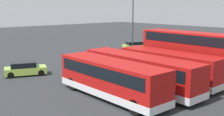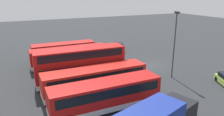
{
  "view_description": "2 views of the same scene",
  "coord_description": "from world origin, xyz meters",
  "px_view_note": "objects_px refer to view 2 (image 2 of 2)",
  "views": [
    {
      "loc": [
        22.92,
        27.23,
        7.07
      ],
      "look_at": [
        2.42,
        4.38,
        1.43
      ],
      "focal_mm": 44.8,
      "sensor_mm": 36.0,
      "label": 1
    },
    {
      "loc": [
        -26.42,
        19.13,
        11.05
      ],
      "look_at": [
        2.76,
        5.29,
        1.21
      ],
      "focal_mm": 34.26,
      "sensor_mm": 36.0,
      "label": 2
    }
  ],
  "objects_px": {
    "bus_double_decker_third": "(81,64)",
    "car_hatchback_silver": "(119,47)",
    "bus_single_deck_second": "(96,79)",
    "bus_single_deck_sixth": "(64,51)",
    "waste_bin_yellow": "(115,58)",
    "bus_single_deck_fifth": "(70,56)",
    "bus_single_deck_near_end": "(106,94)",
    "bus_single_deck_fourth": "(73,62)",
    "lamp_post_tall": "(175,41)"
  },
  "relations": [
    {
      "from": "bus_single_deck_second",
      "to": "bus_single_deck_fourth",
      "type": "distance_m",
      "value": 7.16
    },
    {
      "from": "bus_single_deck_sixth",
      "to": "lamp_post_tall",
      "type": "relative_size",
      "value": 1.19
    },
    {
      "from": "bus_single_deck_near_end",
      "to": "bus_single_deck_second",
      "type": "xyz_separation_m",
      "value": [
        4.04,
        -0.46,
        0.0
      ]
    },
    {
      "from": "car_hatchback_silver",
      "to": "bus_double_decker_third",
      "type": "bearing_deg",
      "value": 136.47
    },
    {
      "from": "bus_double_decker_third",
      "to": "car_hatchback_silver",
      "type": "height_order",
      "value": "bus_double_decker_third"
    },
    {
      "from": "bus_single_deck_near_end",
      "to": "bus_double_decker_third",
      "type": "bearing_deg",
      "value": 1.76
    },
    {
      "from": "lamp_post_tall",
      "to": "bus_single_deck_fourth",
      "type": "bearing_deg",
      "value": 58.11
    },
    {
      "from": "lamp_post_tall",
      "to": "waste_bin_yellow",
      "type": "xyz_separation_m",
      "value": [
        9.87,
        3.76,
        -4.64
      ]
    },
    {
      "from": "bus_single_deck_near_end",
      "to": "waste_bin_yellow",
      "type": "relative_size",
      "value": 11.69
    },
    {
      "from": "bus_single_deck_near_end",
      "to": "lamp_post_tall",
      "type": "distance_m",
      "value": 12.63
    },
    {
      "from": "bus_single_deck_fourth",
      "to": "waste_bin_yellow",
      "type": "xyz_separation_m",
      "value": [
        2.58,
        -7.97,
        -1.14
      ]
    },
    {
      "from": "bus_single_deck_near_end",
      "to": "bus_single_deck_fourth",
      "type": "bearing_deg",
      "value": 1.15
    },
    {
      "from": "bus_single_deck_second",
      "to": "bus_single_deck_sixth",
      "type": "bearing_deg",
      "value": 1.37
    },
    {
      "from": "bus_single_deck_second",
      "to": "bus_single_deck_sixth",
      "type": "distance_m",
      "value": 14.06
    },
    {
      "from": "bus_single_deck_near_end",
      "to": "bus_single_deck_fifth",
      "type": "relative_size",
      "value": 0.93
    },
    {
      "from": "bus_single_deck_fourth",
      "to": "waste_bin_yellow",
      "type": "distance_m",
      "value": 8.45
    },
    {
      "from": "bus_single_deck_near_end",
      "to": "bus_double_decker_third",
      "type": "distance_m",
      "value": 7.5
    },
    {
      "from": "bus_double_decker_third",
      "to": "car_hatchback_silver",
      "type": "xyz_separation_m",
      "value": [
        12.44,
        -11.82,
        -1.75
      ]
    },
    {
      "from": "waste_bin_yellow",
      "to": "bus_double_decker_third",
      "type": "bearing_deg",
      "value": 128.29
    },
    {
      "from": "bus_single_deck_sixth",
      "to": "lamp_post_tall",
      "type": "distance_m",
      "value": 18.54
    },
    {
      "from": "bus_single_deck_second",
      "to": "lamp_post_tall",
      "type": "distance_m",
      "value": 11.58
    },
    {
      "from": "bus_single_deck_near_end",
      "to": "bus_single_deck_sixth",
      "type": "xyz_separation_m",
      "value": [
        18.1,
        -0.13,
        -0.0
      ]
    },
    {
      "from": "bus_single_deck_sixth",
      "to": "car_hatchback_silver",
      "type": "relative_size",
      "value": 2.31
    },
    {
      "from": "bus_double_decker_third",
      "to": "bus_single_deck_sixth",
      "type": "distance_m",
      "value": 10.68
    },
    {
      "from": "bus_single_deck_sixth",
      "to": "bus_single_deck_fifth",
      "type": "bearing_deg",
      "value": -177.6
    },
    {
      "from": "waste_bin_yellow",
      "to": "bus_single_deck_fifth",
      "type": "bearing_deg",
      "value": 82.98
    },
    {
      "from": "bus_single_deck_fifth",
      "to": "lamp_post_tall",
      "type": "height_order",
      "value": "lamp_post_tall"
    },
    {
      "from": "bus_single_deck_near_end",
      "to": "lamp_post_tall",
      "type": "bearing_deg",
      "value": -71.38
    },
    {
      "from": "bus_single_deck_fifth",
      "to": "car_hatchback_silver",
      "type": "xyz_separation_m",
      "value": [
        5.22,
        -11.31,
        -0.92
      ]
    },
    {
      "from": "lamp_post_tall",
      "to": "waste_bin_yellow",
      "type": "height_order",
      "value": "lamp_post_tall"
    },
    {
      "from": "bus_single_deck_second",
      "to": "waste_bin_yellow",
      "type": "height_order",
      "value": "bus_single_deck_second"
    },
    {
      "from": "bus_double_decker_third",
      "to": "bus_single_deck_fifth",
      "type": "relative_size",
      "value": 0.94
    },
    {
      "from": "waste_bin_yellow",
      "to": "bus_single_deck_sixth",
      "type": "bearing_deg",
      "value": 60.27
    },
    {
      "from": "bus_single_deck_sixth",
      "to": "bus_single_deck_fourth",
      "type": "bearing_deg",
      "value": 177.09
    },
    {
      "from": "bus_single_deck_near_end",
      "to": "waste_bin_yellow",
      "type": "distance_m",
      "value": 15.82
    },
    {
      "from": "bus_single_deck_second",
      "to": "bus_single_deck_sixth",
      "type": "relative_size",
      "value": 1.15
    },
    {
      "from": "lamp_post_tall",
      "to": "car_hatchback_silver",
      "type": "bearing_deg",
      "value": -0.3
    },
    {
      "from": "bus_single_deck_second",
      "to": "waste_bin_yellow",
      "type": "xyz_separation_m",
      "value": [
        9.71,
        -7.28,
        -1.15
      ]
    },
    {
      "from": "bus_single_deck_second",
      "to": "bus_single_deck_fifth",
      "type": "bearing_deg",
      "value": 1.03
    },
    {
      "from": "bus_single_deck_second",
      "to": "bus_single_deck_near_end",
      "type": "bearing_deg",
      "value": 173.44
    },
    {
      "from": "car_hatchback_silver",
      "to": "bus_single_deck_fourth",
      "type": "bearing_deg",
      "value": 126.44
    },
    {
      "from": "lamp_post_tall",
      "to": "waste_bin_yellow",
      "type": "distance_m",
      "value": 11.54
    },
    {
      "from": "bus_single_deck_fourth",
      "to": "bus_single_deck_second",
      "type": "bearing_deg",
      "value": -174.49
    },
    {
      "from": "bus_double_decker_third",
      "to": "waste_bin_yellow",
      "type": "height_order",
      "value": "bus_double_decker_third"
    },
    {
      "from": "bus_single_deck_second",
      "to": "bus_double_decker_third",
      "type": "distance_m",
      "value": 3.58
    },
    {
      "from": "bus_single_deck_sixth",
      "to": "bus_single_deck_second",
      "type": "bearing_deg",
      "value": -178.63
    },
    {
      "from": "waste_bin_yellow",
      "to": "bus_single_deck_second",
      "type": "bearing_deg",
      "value": 143.13
    },
    {
      "from": "bus_single_deck_near_end",
      "to": "car_hatchback_silver",
      "type": "xyz_separation_m",
      "value": [
        19.89,
        -11.59,
        -0.92
      ]
    },
    {
      "from": "bus_double_decker_third",
      "to": "car_hatchback_silver",
      "type": "distance_m",
      "value": 17.25
    },
    {
      "from": "car_hatchback_silver",
      "to": "bus_single_deck_sixth",
      "type": "bearing_deg",
      "value": 98.89
    }
  ]
}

